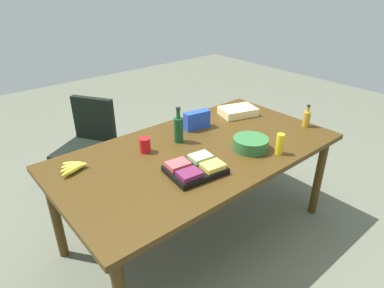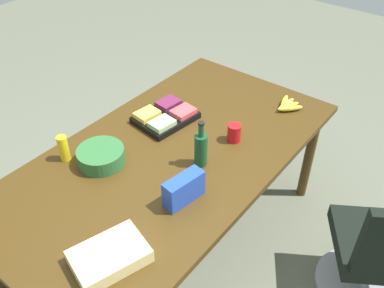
{
  "view_description": "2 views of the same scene",
  "coord_description": "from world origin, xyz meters",
  "views": [
    {
      "loc": [
        1.46,
        1.64,
        1.97
      ],
      "look_at": [
        0.02,
        -0.06,
        0.83
      ],
      "focal_mm": 31.02,
      "sensor_mm": 36.0,
      "label": 1
    },
    {
      "loc": [
        -1.39,
        -1.25,
        2.35
      ],
      "look_at": [
        0.11,
        -0.09,
        0.84
      ],
      "focal_mm": 39.41,
      "sensor_mm": 36.0,
      "label": 2
    }
  ],
  "objects": [
    {
      "name": "office_chair",
      "position": [
        0.4,
        -1.18,
        0.36
      ],
      "size": [
        0.66,
        0.66,
        0.92
      ],
      "color": "gray",
      "rests_on": "ground"
    },
    {
      "name": "chip_bag_blue",
      "position": [
        -0.24,
        -0.3,
        0.87
      ],
      "size": [
        0.23,
        0.11,
        0.15
      ],
      "primitive_type": "cube",
      "rotation": [
        0.0,
        0.0,
        -0.16
      ],
      "color": "blue",
      "rests_on": "conference_table"
    },
    {
      "name": "fruit_platter",
      "position": [
        0.24,
        0.23,
        0.83
      ],
      "size": [
        0.39,
        0.32,
        0.07
      ],
      "color": "black",
      "rests_on": "conference_table"
    },
    {
      "name": "ground_plane",
      "position": [
        0.0,
        0.0,
        0.0
      ],
      "size": [
        10.0,
        10.0,
        0.0
      ],
      "primitive_type": "plane",
      "color": "#626553"
    },
    {
      "name": "wine_bottle",
      "position": [
        0.04,
        -0.2,
        0.91
      ],
      "size": [
        0.09,
        0.09,
        0.28
      ],
      "color": "#164726",
      "rests_on": "conference_table"
    },
    {
      "name": "banana_bunch",
      "position": [
        0.84,
        -0.31,
        0.82
      ],
      "size": [
        0.21,
        0.18,
        0.04
      ],
      "color": "yellow",
      "rests_on": "conference_table"
    },
    {
      "name": "red_solo_cup",
      "position": [
        0.33,
        -0.23,
        0.85
      ],
      "size": [
        0.08,
        0.08,
        0.11
      ],
      "primitive_type": "cylinder",
      "rotation": [
        0.0,
        0.0,
        -0.05
      ],
      "color": "red",
      "rests_on": "conference_table"
    },
    {
      "name": "salad_bowl",
      "position": [
        -0.29,
        0.25,
        0.84
      ],
      "size": [
        0.3,
        0.3,
        0.09
      ],
      "primitive_type": "cylinder",
      "rotation": [
        0.0,
        0.0,
        0.13
      ],
      "color": "#2D6532",
      "rests_on": "conference_table"
    },
    {
      "name": "mustard_bottle",
      "position": [
        -0.4,
        0.43,
        0.88
      ],
      "size": [
        0.06,
        0.06,
        0.16
      ],
      "primitive_type": "cylinder",
      "rotation": [
        0.0,
        0.0,
        0.06
      ],
      "color": "yellow",
      "rests_on": "conference_table"
    },
    {
      "name": "sheet_cake",
      "position": [
        -0.72,
        -0.28,
        0.83
      ],
      "size": [
        0.37,
        0.31,
        0.07
      ],
      "primitive_type": "cube",
      "rotation": [
        0.0,
        0.0,
        -0.31
      ],
      "color": "#F1DC92",
      "rests_on": "conference_table"
    },
    {
      "name": "conference_table",
      "position": [
        0.0,
        0.0,
        0.73
      ],
      "size": [
        2.14,
        1.15,
        0.8
      ],
      "color": "#422D10",
      "rests_on": "ground"
    }
  ]
}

